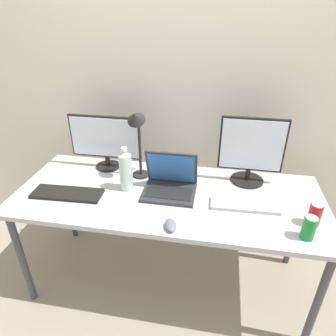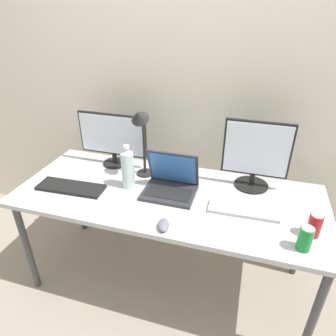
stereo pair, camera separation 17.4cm
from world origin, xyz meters
TOP-DOWN VIEW (x-y plane):
  - ground_plane at (0.00, 0.00)m, footprint 16.00×16.00m
  - wall_back at (0.00, 0.59)m, footprint 7.00×0.08m
  - work_desk at (0.00, 0.00)m, footprint 1.87×0.76m
  - monitor_left at (-0.48, 0.26)m, footprint 0.49×0.17m
  - monitor_center at (0.48, 0.24)m, footprint 0.40×0.21m
  - laptop_silver at (0.01, 0.03)m, footprint 0.32×0.25m
  - keyboard_main at (-0.60, -0.12)m, footprint 0.43×0.16m
  - keyboard_aux at (0.45, -0.05)m, footprint 0.39×0.13m
  - mouse_by_keyboard at (0.07, -0.31)m, footprint 0.08×0.12m
  - water_bottle at (-0.26, 0.01)m, footprint 0.08×0.08m
  - soda_can_near_keyboard at (0.80, -0.15)m, footprint 0.07×0.07m
  - soda_can_by_laptop at (0.75, -0.26)m, footprint 0.07×0.07m
  - desk_lamp at (-0.22, 0.14)m, footprint 0.11×0.18m

SIDE VIEW (x-z plane):
  - ground_plane at x=0.00m, z-range 0.00..0.00m
  - work_desk at x=0.00m, z-range 0.31..1.05m
  - keyboard_main at x=-0.60m, z-range 0.74..0.76m
  - keyboard_aux at x=0.45m, z-range 0.74..0.76m
  - mouse_by_keyboard at x=0.07m, z-range 0.74..0.77m
  - laptop_silver at x=0.01m, z-range 0.67..0.93m
  - soda_can_near_keyboard at x=0.80m, z-range 0.74..0.87m
  - soda_can_by_laptop at x=0.75m, z-range 0.74..0.87m
  - water_bottle at x=-0.26m, z-range 0.73..1.01m
  - monitor_left at x=-0.48m, z-range 0.76..1.14m
  - monitor_center at x=0.48m, z-range 0.75..1.18m
  - desk_lamp at x=-0.22m, z-range 0.83..1.32m
  - wall_back at x=0.00m, z-range 0.00..2.60m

